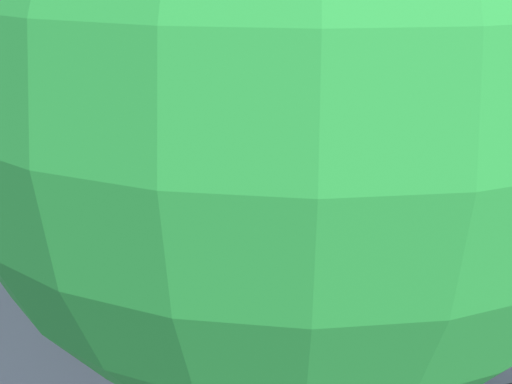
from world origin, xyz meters
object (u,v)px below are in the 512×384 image
(spectator_left, at_px, (358,223))
(spectator_far_right, at_px, (192,239))
(tree_left, at_px, (294,27))
(stunt_motorcycle, at_px, (180,159))
(tour_bus, at_px, (382,271))
(spectator_far_left, at_px, (411,221))
(spectator_right, at_px, (248,237))
(parked_motorcycle_silver, at_px, (181,293))
(traffic_cone, at_px, (281,206))
(spectator_centre, at_px, (306,235))

(spectator_left, height_order, spectator_far_right, spectator_far_right)
(tree_left, bearing_deg, stunt_motorcycle, -94.24)
(tour_bus, distance_m, spectator_far_left, 3.43)
(stunt_motorcycle, bearing_deg, spectator_far_left, 128.29)
(spectator_right, bearing_deg, spectator_left, -177.82)
(parked_motorcycle_silver, bearing_deg, spectator_right, -149.71)
(parked_motorcycle_silver, bearing_deg, spectator_far_left, -171.62)
(spectator_right, height_order, spectator_far_right, spectator_far_right)
(traffic_cone, height_order, tree_left, tree_left)
(tour_bus, distance_m, spectator_centre, 2.67)
(spectator_right, xyz_separation_m, spectator_far_right, (0.99, 0.02, 0.08))
(spectator_centre, bearing_deg, traffic_cone, -99.07)
(spectator_far_left, bearing_deg, stunt_motorcycle, -51.71)
(spectator_left, bearing_deg, parked_motorcycle_silver, 13.96)
(spectator_right, distance_m, spectator_far_right, 0.99)
(spectator_far_left, height_order, parked_motorcycle_silver, spectator_far_left)
(spectator_centre, bearing_deg, spectator_far_left, -174.43)
(spectator_far_right, relative_size, parked_motorcycle_silver, 0.87)
(spectator_left, distance_m, spectator_right, 2.09)
(spectator_far_right, relative_size, tree_left, 0.23)
(tour_bus, height_order, spectator_far_right, tour_bus)
(stunt_motorcycle, bearing_deg, parked_motorcycle_silver, 81.65)
(spectator_left, bearing_deg, spectator_centre, 19.63)
(spectator_far_right, xyz_separation_m, traffic_cone, (-2.44, -2.89, -0.75))
(spectator_far_left, distance_m, spectator_far_right, 4.01)
(parked_motorcycle_silver, bearing_deg, traffic_cone, -127.20)
(spectator_far_right, bearing_deg, traffic_cone, -130.13)
(spectator_far_left, bearing_deg, spectator_right, -2.39)
(spectator_left, xyz_separation_m, spectator_centre, (1.15, 0.41, 0.07))
(tour_bus, relative_size, spectator_centre, 5.47)
(tour_bus, distance_m, tree_left, 5.98)
(spectator_left, height_order, stunt_motorcycle, stunt_motorcycle)
(spectator_left, bearing_deg, spectator_far_right, 1.89)
(spectator_left, xyz_separation_m, spectator_right, (2.08, 0.08, -0.02))
(spectator_centre, xyz_separation_m, spectator_far_right, (1.93, -0.31, -0.01))
(parked_motorcycle_silver, bearing_deg, stunt_motorcycle, -98.35)
(parked_motorcycle_silver, relative_size, traffic_cone, 3.25)
(spectator_far_left, xyz_separation_m, parked_motorcycle_silver, (4.33, 0.64, -0.53))
(tour_bus, bearing_deg, spectator_centre, -85.24)
(tour_bus, xyz_separation_m, traffic_cone, (-0.29, -5.80, -1.34))
(spectator_right, distance_m, traffic_cone, 3.28)
(spectator_centre, xyz_separation_m, traffic_cone, (-0.51, -3.20, -0.76))
(spectator_right, xyz_separation_m, stunt_motorcycle, (0.55, -4.40, 0.09))
(spectator_far_left, height_order, stunt_motorcycle, stunt_motorcycle)
(spectator_right, xyz_separation_m, parked_motorcycle_silver, (1.31, 0.76, -0.49))
(spectator_left, distance_m, spectator_centre, 1.22)
(spectator_centre, relative_size, spectator_right, 1.08)
(tour_bus, relative_size, traffic_cone, 15.49)
(traffic_cone, distance_m, tree_left, 11.32)
(parked_motorcycle_silver, height_order, traffic_cone, parked_motorcycle_silver)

